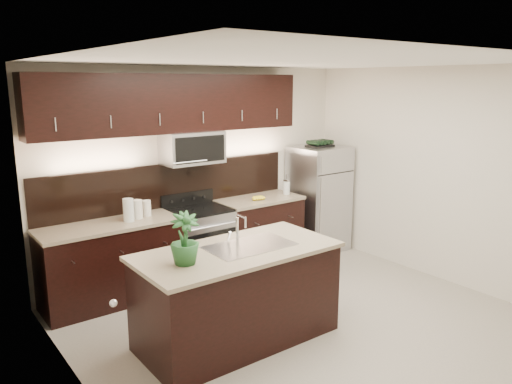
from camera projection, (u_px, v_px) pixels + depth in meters
ground at (301, 321)px, 5.34m from camera, size 4.50×4.50×0.00m
room_walls at (298, 166)px, 4.88m from camera, size 4.52×4.02×2.71m
counter_run at (185, 247)px, 6.29m from camera, size 3.51×0.65×0.94m
upper_fixtures at (177, 113)px, 6.06m from camera, size 3.49×0.40×1.66m
island at (237, 295)px, 4.87m from camera, size 1.96×0.96×0.94m
sink_faucet at (249, 244)px, 4.86m from camera, size 0.84×0.50×0.28m
refrigerator at (319, 199)px, 7.50m from camera, size 0.76×0.68×1.57m
wine_rack at (320, 144)px, 7.32m from camera, size 0.39×0.24×0.09m
plant at (185, 239)px, 4.33m from camera, size 0.30×0.30×0.46m
canisters at (136, 209)px, 5.78m from camera, size 0.38×0.21×0.27m
french_press at (286, 187)px, 7.08m from camera, size 0.10×0.10×0.28m
bananas at (254, 198)px, 6.73m from camera, size 0.22×0.18×0.06m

